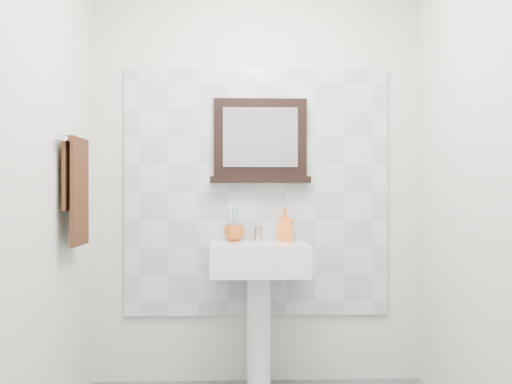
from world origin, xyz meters
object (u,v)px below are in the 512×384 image
at_px(pedestal_sink, 259,275).
at_px(soap_dispenser, 285,225).
at_px(framed_mirror, 260,143).
at_px(toothbrush_cup, 234,233).
at_px(hand_towel, 77,183).

distance_m(pedestal_sink, soap_dispenser, 0.34).
relative_size(soap_dispenser, framed_mirror, 0.32).
bearing_deg(framed_mirror, toothbrush_cup, -158.02).
bearing_deg(hand_towel, soap_dispenser, 22.40).
bearing_deg(pedestal_sink, soap_dispenser, 35.64).
height_order(pedestal_sink, hand_towel, hand_towel).
height_order(toothbrush_cup, soap_dispenser, soap_dispenser).
relative_size(soap_dispenser, hand_towel, 0.35).
distance_m(pedestal_sink, hand_towel, 1.13).
relative_size(toothbrush_cup, soap_dispenser, 0.62).
xyz_separation_m(toothbrush_cup, framed_mirror, (0.16, 0.06, 0.54)).
height_order(toothbrush_cup, framed_mirror, framed_mirror).
relative_size(pedestal_sink, framed_mirror, 1.60).
relative_size(toothbrush_cup, hand_towel, 0.22).
bearing_deg(soap_dispenser, toothbrush_cup, -165.28).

